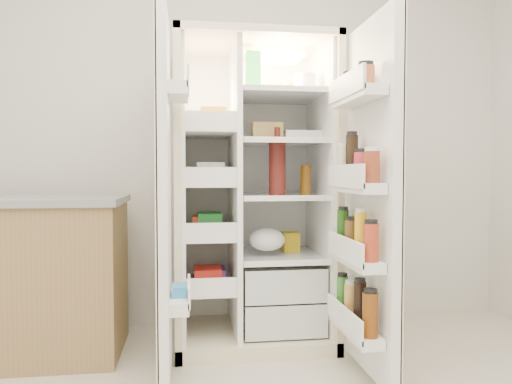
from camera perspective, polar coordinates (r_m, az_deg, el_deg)
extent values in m
cube|color=silver|center=(3.31, -4.46, 8.01)|extent=(4.00, 0.02, 2.70)
cube|color=beige|center=(3.24, -1.16, 0.17)|extent=(0.92, 0.04, 1.80)
cube|color=beige|center=(2.89, -9.07, -0.12)|extent=(0.04, 0.70, 1.80)
cube|color=beige|center=(3.00, 7.97, -0.02)|extent=(0.04, 0.70, 1.80)
cube|color=beige|center=(3.01, -0.38, 16.93)|extent=(0.92, 0.70, 0.04)
cube|color=beige|center=(3.07, -0.37, -16.32)|extent=(0.92, 0.70, 0.08)
cube|color=white|center=(3.21, -1.10, 0.51)|extent=(0.84, 0.02, 1.68)
cube|color=white|center=(2.89, -8.47, 0.28)|extent=(0.02, 0.62, 1.68)
cube|color=white|center=(2.99, 7.42, 0.36)|extent=(0.02, 0.62, 1.68)
cube|color=white|center=(2.90, -2.53, 0.31)|extent=(0.03, 0.62, 1.68)
cube|color=silver|center=(3.03, 2.66, -13.69)|extent=(0.47, 0.52, 0.19)
cube|color=silver|center=(2.98, 2.67, -10.00)|extent=(0.47, 0.52, 0.19)
cube|color=#FFD18C|center=(3.06, 2.47, 15.49)|extent=(0.30, 0.30, 0.02)
cube|color=white|center=(2.96, -5.55, -10.79)|extent=(0.28, 0.58, 0.02)
cube|color=white|center=(2.91, -5.57, -5.03)|extent=(0.28, 0.58, 0.02)
cube|color=white|center=(2.89, -5.60, 0.89)|extent=(0.28, 0.58, 0.02)
cube|color=white|center=(2.90, -5.62, 6.83)|extent=(0.28, 0.58, 0.02)
cube|color=white|center=(2.98, 2.60, -7.38)|extent=(0.49, 0.58, 0.01)
cube|color=white|center=(2.94, 2.62, -0.44)|extent=(0.49, 0.58, 0.01)
cube|color=white|center=(2.94, 2.63, 5.80)|extent=(0.49, 0.58, 0.02)
cube|color=white|center=(2.97, 2.64, 11.19)|extent=(0.49, 0.58, 0.02)
cube|color=red|center=(2.95, -5.56, -9.65)|extent=(0.16, 0.20, 0.10)
cube|color=#258A32|center=(2.90, -5.58, -3.66)|extent=(0.14, 0.18, 0.12)
cube|color=silver|center=(2.89, -5.60, 1.78)|extent=(0.20, 0.22, 0.07)
cube|color=orange|center=(2.90, -5.63, 8.41)|extent=(0.15, 0.16, 0.14)
cube|color=#6B38A9|center=(2.95, -5.56, -9.75)|extent=(0.18, 0.20, 0.09)
cube|color=#EB4729|center=(2.90, -5.58, -3.85)|extent=(0.14, 0.18, 0.10)
cube|color=white|center=(2.89, -5.60, 2.28)|extent=(0.16, 0.16, 0.12)
sphere|color=orange|center=(2.95, 0.49, -15.34)|extent=(0.07, 0.07, 0.07)
sphere|color=orange|center=(3.01, 2.13, -15.03)|extent=(0.07, 0.07, 0.07)
sphere|color=orange|center=(2.99, 4.23, -15.15)|extent=(0.07, 0.07, 0.07)
sphere|color=orange|center=(3.09, 1.04, -14.52)|extent=(0.07, 0.07, 0.07)
sphere|color=orange|center=(3.09, 2.99, -14.54)|extent=(0.07, 0.07, 0.07)
ellipsoid|color=#3D6923|center=(3.00, 2.60, -9.64)|extent=(0.26, 0.24, 0.11)
cylinder|color=#49130F|center=(2.80, 2.52, 2.68)|extent=(0.10, 0.10, 0.30)
cylinder|color=#6A3E0B|center=(2.90, 5.86, 1.41)|extent=(0.06, 0.06, 0.18)
cube|color=green|center=(2.91, -0.34, 13.89)|extent=(0.08, 0.08, 0.23)
cylinder|color=white|center=(2.94, 5.79, 12.54)|extent=(0.12, 0.12, 0.11)
cylinder|color=#B9782A|center=(3.06, 3.49, 11.96)|extent=(0.07, 0.07, 0.10)
cube|color=white|center=(2.94, 5.77, 6.56)|extent=(0.25, 0.10, 0.06)
cube|color=#A98843|center=(2.90, 1.30, 7.08)|extent=(0.18, 0.10, 0.11)
ellipsoid|color=white|center=(2.89, 1.31, -6.18)|extent=(0.21, 0.19, 0.14)
cube|color=gold|center=(3.06, 4.06, -5.84)|extent=(0.10, 0.12, 0.12)
cube|color=white|center=(2.34, -10.76, -0.70)|extent=(0.05, 0.40, 1.72)
cube|color=beige|center=(2.34, -11.37, -0.71)|extent=(0.01, 0.40, 1.72)
cube|color=white|center=(2.42, -8.97, -12.62)|extent=(0.09, 0.32, 0.06)
cube|color=white|center=(2.36, -9.12, 11.50)|extent=(0.09, 0.32, 0.06)
cube|color=#338CCC|center=(2.41, -8.97, -11.93)|extent=(0.07, 0.12, 0.10)
cube|color=white|center=(2.42, 13.54, -0.63)|extent=(0.05, 0.58, 1.72)
cube|color=beige|center=(2.43, 14.09, -0.62)|extent=(0.01, 0.58, 1.72)
cube|color=white|center=(2.50, 11.52, -15.44)|extent=(0.11, 0.50, 0.05)
cube|color=white|center=(2.42, 11.59, -7.76)|extent=(0.11, 0.50, 0.05)
cube|color=white|center=(2.39, 11.66, 0.55)|extent=(0.11, 0.50, 0.05)
cube|color=white|center=(2.41, 11.74, 10.82)|extent=(0.11, 0.50, 0.05)
cylinder|color=#6B340B|center=(2.29, 13.28, -13.90)|extent=(0.07, 0.07, 0.20)
cylinder|color=black|center=(2.40, 12.12, -12.86)|extent=(0.06, 0.06, 0.22)
cylinder|color=gold|center=(2.53, 11.07, -12.56)|extent=(0.06, 0.06, 0.18)
cylinder|color=#377E2A|center=(2.64, 10.13, -11.77)|extent=(0.06, 0.06, 0.19)
cylinder|color=#A6351B|center=(2.22, 13.36, -5.82)|extent=(0.07, 0.07, 0.17)
cylinder|color=yellow|center=(2.34, 12.19, -4.90)|extent=(0.06, 0.06, 0.21)
cylinder|color=brown|center=(2.46, 11.13, -5.12)|extent=(0.07, 0.07, 0.16)
cylinder|color=#1E4D11|center=(2.58, 10.18, -4.32)|extent=(0.06, 0.06, 0.20)
cylinder|color=maroon|center=(2.20, 13.44, 2.86)|extent=(0.07, 0.07, 0.14)
cylinder|color=#B22D3C|center=(2.32, 12.26, 2.84)|extent=(0.07, 0.07, 0.14)
cylinder|color=black|center=(2.44, 11.21, 3.88)|extent=(0.06, 0.06, 0.23)
cylinder|color=beige|center=(2.56, 10.24, 3.25)|extent=(0.06, 0.06, 0.18)
cylinder|color=#A25628|center=(2.31, 12.79, 13.06)|extent=(0.08, 0.08, 0.10)
cylinder|color=#92411A|center=(2.52, 10.96, 12.19)|extent=(0.08, 0.08, 0.10)
cube|color=olive|center=(3.04, -26.82, -9.30)|extent=(1.18, 0.61, 0.85)
cube|color=gray|center=(2.98, -26.98, -0.93)|extent=(1.22, 0.65, 0.04)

